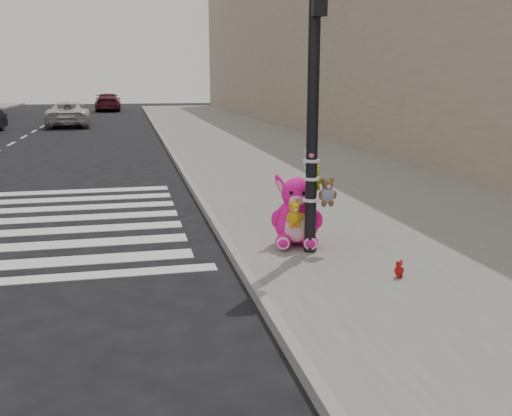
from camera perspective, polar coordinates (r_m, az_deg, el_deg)
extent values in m
plane|color=black|center=(6.17, -13.20, -11.79)|extent=(120.00, 120.00, 0.00)
cube|color=slate|center=(16.55, 4.60, 4.11)|extent=(7.00, 80.00, 0.14)
cube|color=gray|center=(15.88, -7.40, 3.68)|extent=(0.12, 80.00, 0.15)
cube|color=tan|center=(27.75, 9.83, 17.61)|extent=(5.00, 60.00, 10.00)
cylinder|color=black|center=(7.83, 5.70, 9.82)|extent=(0.16, 0.16, 4.00)
cylinder|color=white|center=(7.99, 5.50, 0.84)|extent=(0.22, 0.22, 0.04)
cylinder|color=white|center=(7.93, 5.55, 2.96)|extent=(0.22, 0.22, 0.04)
cylinder|color=white|center=(7.90, 5.59, 4.74)|extent=(0.22, 0.22, 0.04)
ellipsoid|color=#F91597|center=(8.21, 2.74, -3.50)|extent=(0.31, 0.41, 0.19)
ellipsoid|color=#F91597|center=(8.21, 5.43, -3.54)|extent=(0.31, 0.41, 0.19)
ellipsoid|color=#F91597|center=(8.43, 4.11, -1.36)|extent=(0.82, 0.75, 0.68)
ellipsoid|color=#F9BFD1|center=(8.21, 4.11, -1.90)|extent=(0.40, 0.24, 0.45)
sphere|color=#F91597|center=(8.34, 4.15, 1.49)|extent=(0.58, 0.58, 0.47)
ellipsoid|color=#F91597|center=(8.35, 2.69, 1.97)|extent=(0.34, 0.18, 0.47)
ellipsoid|color=#F91597|center=(8.35, 5.63, 1.93)|extent=(0.34, 0.18, 0.47)
imported|color=silver|center=(33.66, -18.25, 8.89)|extent=(2.48, 4.96, 1.35)
imported|color=#591925|center=(49.82, -14.57, 10.20)|extent=(2.05, 5.01, 1.45)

